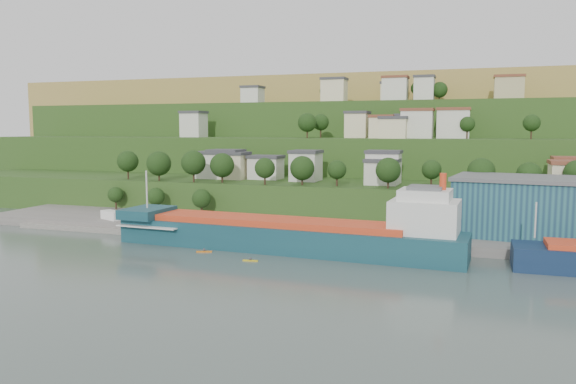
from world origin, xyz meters
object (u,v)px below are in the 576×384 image
at_px(cargo_ship_near, 295,236).
at_px(caravan, 112,217).
at_px(warehouse, 529,206).
at_px(kayak_orange, 204,251).

relative_size(cargo_ship_near, caravan, 11.50).
xyz_separation_m(warehouse, caravan, (-98.98, -9.81, -5.73)).
bearing_deg(caravan, kayak_orange, -3.97).
relative_size(cargo_ship_near, warehouse, 2.22).
relative_size(warehouse, kayak_orange, 10.56).
height_order(warehouse, caravan, warehouse).
distance_m(warehouse, caravan, 99.63).
bearing_deg(warehouse, kayak_orange, -147.80).
distance_m(cargo_ship_near, warehouse, 51.04).
xyz_separation_m(cargo_ship_near, kayak_orange, (-17.17, -7.25, -2.78)).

